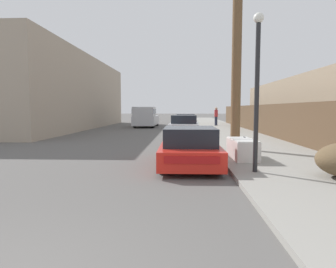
% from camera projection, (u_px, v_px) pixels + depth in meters
% --- Properties ---
extents(sidewalk_curb, '(4.20, 63.00, 0.12)m').
position_uv_depth(sidewalk_curb, '(222.00, 129.00, 25.53)').
color(sidewalk_curb, gray).
rests_on(sidewalk_curb, ground).
extents(discarded_fridge, '(0.80, 1.80, 0.68)m').
position_uv_depth(discarded_fridge, '(242.00, 149.00, 9.97)').
color(discarded_fridge, silver).
rests_on(discarded_fridge, sidewalk_curb).
extents(parked_sports_car_red, '(1.80, 4.10, 1.22)m').
position_uv_depth(parked_sports_car_red, '(190.00, 148.00, 9.32)').
color(parked_sports_car_red, red).
rests_on(parked_sports_car_red, ground).
extents(car_parked_mid, '(2.02, 4.31, 1.36)m').
position_uv_depth(car_parked_mid, '(184.00, 126.00, 20.13)').
color(car_parked_mid, silver).
rests_on(car_parked_mid, ground).
extents(car_parked_far, '(2.04, 4.32, 1.33)m').
position_uv_depth(car_parked_far, '(184.00, 122.00, 26.52)').
color(car_parked_far, black).
rests_on(car_parked_far, ground).
extents(pickup_truck, '(2.12, 5.77, 1.95)m').
position_uv_depth(pickup_truck, '(146.00, 117.00, 29.16)').
color(pickup_truck, silver).
rests_on(pickup_truck, ground).
extents(utility_pole, '(1.80, 0.39, 7.49)m').
position_uv_depth(utility_pole, '(237.00, 55.00, 12.10)').
color(utility_pole, brown).
rests_on(utility_pole, sidewalk_curb).
extents(street_lamp, '(0.26, 0.26, 4.07)m').
position_uv_depth(street_lamp, '(257.00, 80.00, 7.67)').
color(street_lamp, '#232326').
rests_on(street_lamp, sidewalk_curb).
extents(wooden_fence, '(0.08, 34.75, 1.93)m').
position_uv_depth(wooden_fence, '(266.00, 120.00, 19.05)').
color(wooden_fence, brown).
rests_on(wooden_fence, sidewalk_curb).
extents(building_left_block, '(7.00, 23.31, 6.39)m').
position_uv_depth(building_left_block, '(57.00, 93.00, 27.23)').
color(building_left_block, tan).
rests_on(building_left_block, ground).
extents(building_right_house, '(6.00, 16.67, 3.76)m').
position_uv_depth(building_right_house, '(319.00, 107.00, 21.19)').
color(building_right_house, gray).
rests_on(building_right_house, ground).
extents(pedestrian, '(0.34, 0.34, 1.81)m').
position_uv_depth(pedestrian, '(216.00, 116.00, 29.81)').
color(pedestrian, '#282D42').
rests_on(pedestrian, sidewalk_curb).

